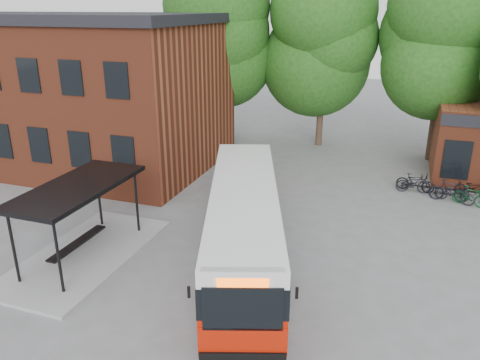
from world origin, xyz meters
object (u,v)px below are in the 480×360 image
(bicycle_2, at_px, (455,193))
(bicycle_3, at_px, (449,190))
(bicycle_0, at_px, (415,182))
(bicycle_4, at_px, (473,187))
(city_bus, at_px, (244,225))
(bus_shelter, at_px, (81,221))
(bicycle_1, at_px, (413,183))
(bicycle_5, at_px, (470,196))

(bicycle_2, xyz_separation_m, bicycle_3, (-0.25, 0.08, 0.06))
(bicycle_0, height_order, bicycle_4, bicycle_0)
(bicycle_2, xyz_separation_m, bicycle_4, (0.92, 1.18, -0.04))
(city_bus, distance_m, bicycle_4, 13.01)
(bicycle_0, distance_m, bicycle_2, 2.01)
(bus_shelter, height_order, city_bus, bus_shelter)
(bus_shelter, bearing_deg, bicycle_2, 37.16)
(bicycle_1, relative_size, bicycle_4, 0.98)
(bus_shelter, relative_size, city_bus, 0.62)
(city_bus, relative_size, bicycle_1, 6.71)
(bicycle_1, bearing_deg, bicycle_3, -116.55)
(bicycle_0, bearing_deg, city_bus, 156.90)
(bicycle_2, bearing_deg, bicycle_5, -81.72)
(city_bus, bearing_deg, bicycle_2, 28.89)
(bicycle_2, xyz_separation_m, bicycle_5, (0.67, -0.17, -0.01))
(bicycle_4, bearing_deg, bicycle_3, 133.30)
(bicycle_4, relative_size, bicycle_5, 1.07)
(bus_shelter, relative_size, bicycle_2, 3.74)
(bicycle_3, bearing_deg, bicycle_4, -46.48)
(bus_shelter, height_order, bicycle_4, bus_shelter)
(bicycle_0, bearing_deg, bicycle_1, 168.59)
(bicycle_0, height_order, bicycle_2, bicycle_2)
(bicycle_2, relative_size, bicycle_5, 1.17)
(bicycle_0, xyz_separation_m, bicycle_2, (1.77, -0.94, 0.00))
(city_bus, xyz_separation_m, bicycle_5, (8.42, 8.30, -0.95))
(bicycle_0, xyz_separation_m, bicycle_4, (2.69, 0.24, -0.04))
(bicycle_0, xyz_separation_m, bicycle_3, (1.53, -0.86, 0.06))
(bicycle_1, bearing_deg, bicycle_4, -86.14)
(bus_shelter, xyz_separation_m, bicycle_3, (13.22, 10.29, -0.90))
(bicycle_0, relative_size, bicycle_3, 1.02)
(bicycle_5, bearing_deg, bicycle_1, 91.58)
(bus_shelter, bearing_deg, bicycle_1, 43.20)
(bus_shelter, distance_m, bicycle_3, 16.78)
(bicycle_0, distance_m, bicycle_1, 0.28)
(bicycle_3, relative_size, bicycle_5, 1.15)
(bicycle_0, relative_size, bicycle_1, 1.12)
(bus_shelter, xyz_separation_m, bicycle_0, (11.69, 11.15, -0.96))
(bicycle_5, bearing_deg, bicycle_4, 9.53)
(bicycle_0, bearing_deg, bicycle_2, -108.59)
(city_bus, relative_size, bicycle_3, 6.13)
(city_bus, relative_size, bicycle_5, 7.05)
(bicycle_0, relative_size, bicycle_4, 1.10)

